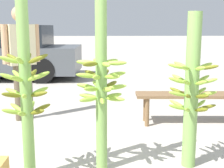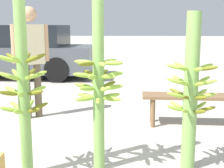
{
  "view_description": "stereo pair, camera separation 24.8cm",
  "coord_description": "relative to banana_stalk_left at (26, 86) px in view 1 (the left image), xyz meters",
  "views": [
    {
      "loc": [
        -0.04,
        -2.49,
        1.38
      ],
      "look_at": [
        0.06,
        0.68,
        0.78
      ],
      "focal_mm": 50.0,
      "sensor_mm": 36.0,
      "label": 1
    },
    {
      "loc": [
        0.21,
        -2.49,
        1.38
      ],
      "look_at": [
        0.06,
        0.68,
        0.78
      ],
      "focal_mm": 50.0,
      "sensor_mm": 36.0,
      "label": 2
    }
  ],
  "objects": [
    {
      "name": "parked_car",
      "position": [
        -2.03,
        5.64,
        -0.19
      ],
      "size": [
        4.3,
        1.84,
        1.39
      ],
      "rotation": [
        0.0,
        0.0,
        1.54
      ],
      "color": "#4C5156",
      "rests_on": "ground_plane"
    },
    {
      "name": "banana_stalk_left",
      "position": [
        0.0,
        0.0,
        0.0
      ],
      "size": [
        0.43,
        0.44,
        1.71
      ],
      "color": "#7AA851",
      "rests_on": "ground_plane"
    },
    {
      "name": "market_bench",
      "position": [
        1.94,
        1.56,
        -0.49
      ],
      "size": [
        1.61,
        0.4,
        0.44
      ],
      "rotation": [
        0.0,
        0.0,
        -0.04
      ],
      "color": "brown",
      "rests_on": "ground_plane"
    },
    {
      "name": "banana_stalk_right",
      "position": [
        1.52,
        0.21,
        -0.1
      ],
      "size": [
        0.47,
        0.48,
        1.51
      ],
      "color": "#7AA851",
      "rests_on": "ground_plane"
    },
    {
      "name": "vendor_person",
      "position": [
        -0.49,
        1.85,
        0.14
      ],
      "size": [
        0.5,
        0.4,
        1.65
      ],
      "rotation": [
        0.0,
        0.0,
        -2.52
      ],
      "color": "brown",
      "rests_on": "ground_plane"
    },
    {
      "name": "banana_stalk_center",
      "position": [
        0.66,
        0.15,
        -0.01
      ],
      "size": [
        0.48,
        0.48,
        1.67
      ],
      "color": "#7AA851",
      "rests_on": "ground_plane"
    }
  ]
}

